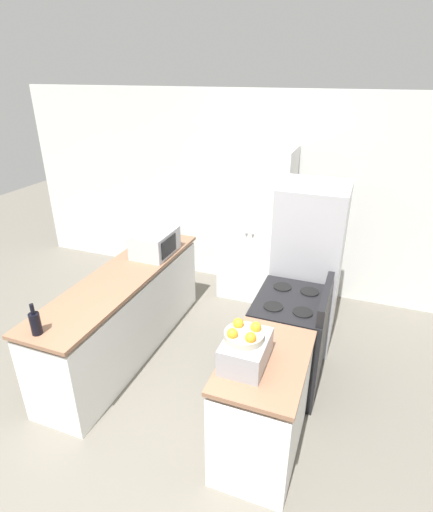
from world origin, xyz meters
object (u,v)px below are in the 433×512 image
(microwave, at_px, (155,243))
(fruit_bowl, at_px, (244,334))
(toaster_oven, at_px, (245,351))
(wine_bottle, at_px, (35,323))
(refrigerator, at_px, (308,266))
(pantry_cabinet, at_px, (256,225))
(stove, at_px, (288,340))

(microwave, relative_size, fruit_bowl, 1.90)
(microwave, height_order, toaster_oven, microwave)
(wine_bottle, xyz_separation_m, fruit_bowl, (1.61, 0.26, 0.14))
(wine_bottle, bearing_deg, refrigerator, 48.45)
(pantry_cabinet, xyz_separation_m, wine_bottle, (-1.00, -2.74, 0.03))
(stove, bearing_deg, microwave, 164.99)
(fruit_bowl, bearing_deg, refrigerator, 84.32)
(refrigerator, bearing_deg, fruit_bowl, -95.68)
(toaster_oven, height_order, fruit_bowl, fruit_bowl)
(pantry_cabinet, xyz_separation_m, microwave, (-0.86, -1.09, 0.06))
(fruit_bowl, bearing_deg, toaster_oven, -10.30)
(pantry_cabinet, bearing_deg, refrigerator, -43.05)
(stove, height_order, refrigerator, refrigerator)
(fruit_bowl, bearing_deg, microwave, 136.32)
(stove, xyz_separation_m, toaster_oven, (-0.14, -0.97, 0.55))
(microwave, distance_m, wine_bottle, 1.66)
(pantry_cabinet, height_order, stove, pantry_cabinet)
(stove, bearing_deg, fruit_bowl, -99.42)
(wine_bottle, bearing_deg, pantry_cabinet, 69.97)
(toaster_oven, relative_size, fruit_bowl, 1.47)
(microwave, xyz_separation_m, toaster_oven, (1.48, -1.40, -0.03))
(stove, bearing_deg, refrigerator, 88.94)
(pantry_cabinet, height_order, microwave, pantry_cabinet)
(stove, relative_size, refrigerator, 0.61)
(pantry_cabinet, relative_size, microwave, 3.76)
(stove, xyz_separation_m, refrigerator, (0.01, 0.79, 0.42))
(stove, bearing_deg, toaster_oven, -98.51)
(stove, distance_m, fruit_bowl, 1.20)
(toaster_oven, bearing_deg, fruit_bowl, 169.70)
(stove, relative_size, fruit_bowl, 3.88)
(pantry_cabinet, distance_m, fruit_bowl, 2.57)
(refrigerator, distance_m, fruit_bowl, 1.78)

